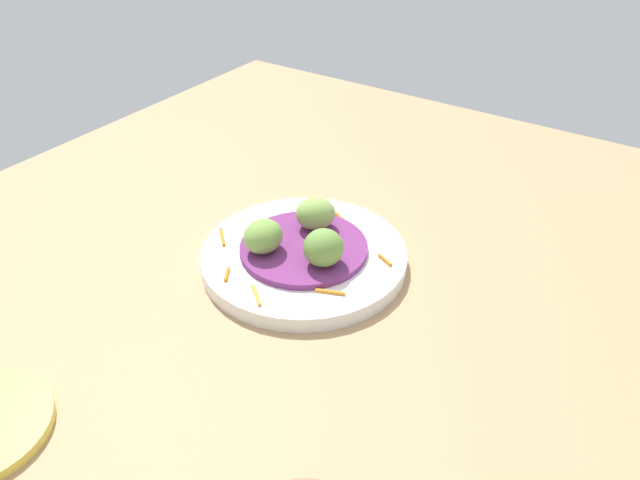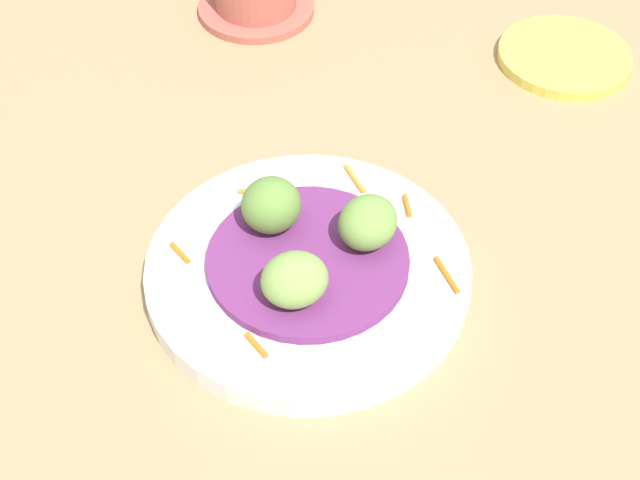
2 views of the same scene
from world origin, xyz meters
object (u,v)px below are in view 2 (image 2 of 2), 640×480
side_plate_small (564,57)px  guac_scoop_center (267,204)px  guac_scoop_left (368,222)px  main_plate (310,268)px  guac_scoop_right (295,280)px

side_plate_small → guac_scoop_center: bearing=157.9°
guac_scoop_left → main_plate: bearing=132.8°
guac_scoop_left → guac_scoop_center: bearing=102.8°
guac_scoop_left → guac_scoop_right: same height
guac_scoop_left → guac_scoop_center: size_ratio=1.04×
main_plate → side_plate_small: 36.50cm
guac_scoop_left → side_plate_small: 33.09cm
main_plate → guac_scoop_right: size_ratio=5.10×
main_plate → side_plate_small: (35.22, -9.57, -0.42)cm
main_plate → guac_scoop_right: bearing=-167.2°
guac_scoop_left → side_plate_small: (32.22, -6.33, -4.06)cm
guac_scoop_left → guac_scoop_center: guac_scoop_center is taller
guac_scoop_left → guac_scoop_center: (-1.69, 7.45, 0.19)cm
main_plate → guac_scoop_left: 5.72cm
guac_scoop_right → side_plate_small: size_ratio=0.38×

